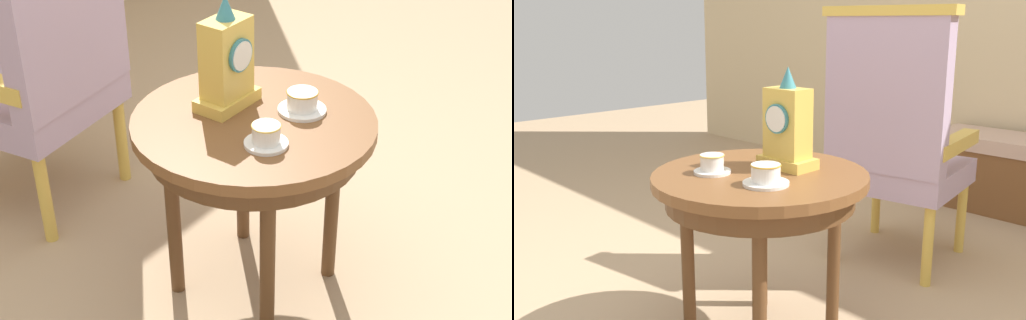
# 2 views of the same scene
# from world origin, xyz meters

# --- Properties ---
(ground_plane) EXTENTS (10.00, 10.00, 0.00)m
(ground_plane) POSITION_xyz_m (0.00, 0.00, 0.00)
(ground_plane) COLOR tan
(side_table) EXTENTS (0.70, 0.70, 0.60)m
(side_table) POSITION_xyz_m (0.05, -0.02, 0.53)
(side_table) COLOR brown
(side_table) RESTS_ON ground
(teacup_left) EXTENTS (0.12, 0.12, 0.06)m
(teacup_left) POSITION_xyz_m (-0.05, -0.14, 0.63)
(teacup_left) COLOR white
(teacup_left) RESTS_ON side_table
(teacup_right) EXTENTS (0.14, 0.14, 0.06)m
(teacup_right) POSITION_xyz_m (0.16, -0.11, 0.63)
(teacup_right) COLOR white
(teacup_right) RESTS_ON side_table
(mantel_clock) EXTENTS (0.19, 0.11, 0.34)m
(mantel_clock) POSITION_xyz_m (0.07, 0.09, 0.74)
(mantel_clock) COLOR gold
(mantel_clock) RESTS_ON side_table
(armchair) EXTENTS (0.62, 0.61, 1.14)m
(armchair) POSITION_xyz_m (0.01, 0.83, 0.59)
(armchair) COLOR #B299B7
(armchair) RESTS_ON ground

